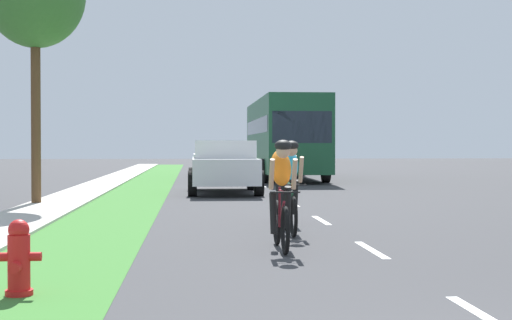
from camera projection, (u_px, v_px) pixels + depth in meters
ground_plane at (274, 193)px, 24.14m from camera, size 120.00×120.00×0.00m
grass_verge at (138, 193)px, 23.79m from camera, size 1.92×70.00×0.01m
sidewalk_concrete at (82, 193)px, 23.65m from camera, size 1.50×70.00×0.10m
lane_markings_center at (263, 186)px, 28.13m from camera, size 0.12×53.49×0.01m
fire_hydrant_red at (19, 259)px, 7.62m from camera, size 0.44×0.38×0.76m
cyclist_lead at (281, 194)px, 10.92m from camera, size 0.42×1.72×1.58m
cyclist_trailing at (290, 186)px, 12.89m from camera, size 0.42×1.72×1.58m
cyclist_distant at (284, 181)px, 14.70m from camera, size 0.42×1.72×1.58m
pickup_white at (224, 167)px, 23.84m from camera, size 2.22×5.10×1.64m
bus_dark_green at (284, 134)px, 34.24m from camera, size 2.78×11.60×3.48m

